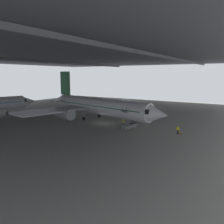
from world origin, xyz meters
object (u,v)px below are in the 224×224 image
object	(u,v)px
boarding_stairs	(129,124)
crew_worker_by_stairs	(123,122)
airplane_main	(98,106)
crew_worker_near_nose	(178,129)
traffic_cone_orange	(180,133)

from	to	relation	value
boarding_stairs	crew_worker_by_stairs	size ratio (longest dim) A/B	2.77
airplane_main	crew_worker_near_nose	distance (m)	22.02
airplane_main	traffic_cone_orange	bearing A→B (deg)	-96.87
airplane_main	boarding_stairs	size ratio (longest dim) A/B	8.27
boarding_stairs	crew_worker_near_nose	bearing A→B (deg)	-90.91
airplane_main	boarding_stairs	xyz separation A→B (m)	(-2.95, -10.81, -2.90)
airplane_main	boarding_stairs	bearing A→B (deg)	-105.23
crew_worker_near_nose	boarding_stairs	bearing A→B (deg)	89.09
airplane_main	traffic_cone_orange	xyz separation A→B (m)	(-2.65, -22.04, -3.35)
airplane_main	crew_worker_near_nose	size ratio (longest dim) A/B	23.27
crew_worker_by_stairs	airplane_main	bearing A→B (deg)	72.40
crew_worker_by_stairs	crew_worker_near_nose	bearing A→B (deg)	-90.75
crew_worker_near_nose	crew_worker_by_stairs	world-z (taller)	crew_worker_by_stairs
boarding_stairs	traffic_cone_orange	distance (m)	11.24
boarding_stairs	airplane_main	bearing A→B (deg)	74.77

